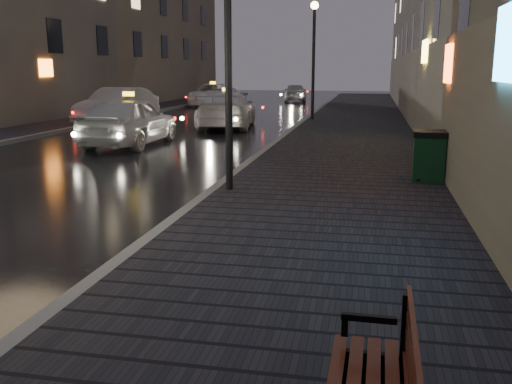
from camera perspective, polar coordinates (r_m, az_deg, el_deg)
sidewalk at (r=25.90m, az=9.96°, el=6.74°), size 4.60×58.00×0.15m
curb at (r=26.08m, az=4.64°, el=6.92°), size 0.20×58.00×0.15m
sidewalk_far at (r=29.09m, az=-15.89°, el=7.06°), size 2.40×58.00×0.15m
curb_far at (r=28.52m, az=-13.54°, el=7.09°), size 0.20×58.00×0.15m
building_far_c at (r=47.45m, az=-11.43°, el=15.71°), size 6.00×22.00×11.00m
lamp_near at (r=11.16m, az=-2.84°, el=17.31°), size 0.36×0.36×5.28m
lamp_far at (r=26.93m, az=5.80°, el=14.34°), size 0.36×0.36×5.28m
trash_bin at (r=12.72m, az=16.90°, el=3.54°), size 0.72×0.72×1.06m
taxi_near at (r=19.26m, az=-12.51°, el=6.95°), size 1.91×4.74×1.61m
car_left_mid at (r=26.78m, az=-13.65°, el=8.35°), size 2.17×5.09×1.63m
taxi_mid at (r=24.46m, az=-2.94°, el=8.24°), size 2.84×5.57×1.55m
taxi_far at (r=38.80m, az=-4.32°, el=9.68°), size 2.58×5.38×1.48m
car_far at (r=43.30m, az=3.93°, el=9.88°), size 2.14×4.17×1.36m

